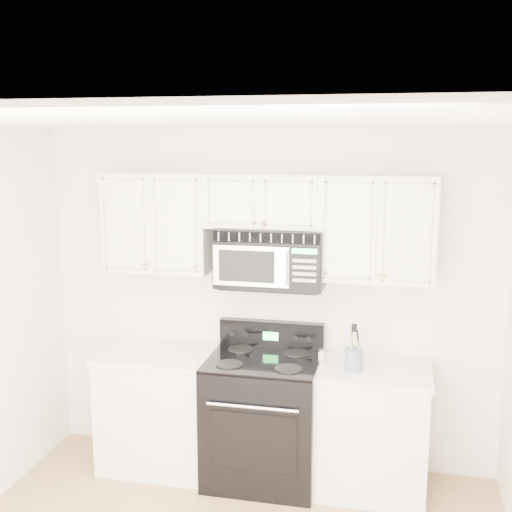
# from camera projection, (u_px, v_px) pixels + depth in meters

# --- Properties ---
(room) EXTENTS (3.51, 3.51, 2.61)m
(room) POSITION_uv_depth(u_px,v_px,m) (201.00, 381.00, 3.27)
(room) COLOR #A37047
(room) RESTS_ON ground
(base_cabinet_left) EXTENTS (0.86, 0.65, 0.92)m
(base_cabinet_left) POSITION_uv_depth(u_px,v_px,m) (159.00, 412.00, 4.98)
(base_cabinet_left) COLOR beige
(base_cabinet_left) RESTS_ON ground
(base_cabinet_right) EXTENTS (0.86, 0.65, 0.92)m
(base_cabinet_right) POSITION_uv_depth(u_px,v_px,m) (368.00, 432.00, 4.64)
(base_cabinet_right) COLOR beige
(base_cabinet_right) RESTS_ON ground
(range) EXTENTS (0.81, 0.74, 1.13)m
(range) POSITION_uv_depth(u_px,v_px,m) (264.00, 416.00, 4.76)
(range) COLOR black
(range) RESTS_ON ground
(upper_cabinets) EXTENTS (2.44, 0.37, 0.75)m
(upper_cabinets) POSITION_uv_depth(u_px,v_px,m) (264.00, 220.00, 4.68)
(upper_cabinets) COLOR beige
(upper_cabinets) RESTS_ON ground
(microwave) EXTENTS (0.78, 0.44, 0.43)m
(microwave) POSITION_uv_depth(u_px,v_px,m) (271.00, 257.00, 4.68)
(microwave) COLOR black
(microwave) RESTS_ON ground
(utensil_crock) EXTENTS (0.13, 0.13, 0.34)m
(utensil_crock) POSITION_uv_depth(u_px,v_px,m) (354.00, 359.00, 4.48)
(utensil_crock) COLOR slate
(utensil_crock) RESTS_ON base_cabinet_right
(shaker_salt) EXTENTS (0.04, 0.04, 0.10)m
(shaker_salt) POSITION_uv_depth(u_px,v_px,m) (321.00, 356.00, 4.63)
(shaker_salt) COLOR silver
(shaker_salt) RESTS_ON base_cabinet_right
(shaker_pepper) EXTENTS (0.05, 0.05, 0.11)m
(shaker_pepper) POSITION_uv_depth(u_px,v_px,m) (349.00, 356.00, 4.61)
(shaker_pepper) COLOR silver
(shaker_pepper) RESTS_ON base_cabinet_right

